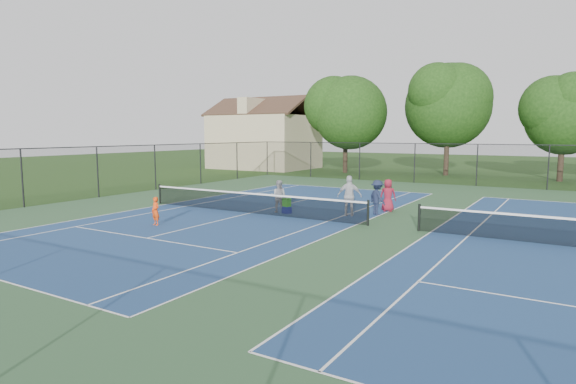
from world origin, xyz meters
The scene contains 15 objects.
ground centered at (0.00, 0.00, 0.00)m, with size 140.00×140.00×0.00m, color #234716.
court_pad centered at (0.00, 0.00, 0.00)m, with size 36.00×36.00×0.01m, color #305635.
tennis_court_left centered at (-7.00, 0.00, 0.10)m, with size 12.00×23.83×1.07m.
perimeter_fence centered at (0.00, 0.00, 1.60)m, with size 36.08×36.08×3.02m.
tree_back_a centered at (-13.00, 24.00, 6.04)m, with size 6.80×6.80×9.15m.
tree_back_b centered at (-4.00, 26.00, 6.60)m, with size 7.60×7.60×10.03m.
tree_back_c centered at (5.00, 25.00, 5.48)m, with size 6.00×6.00×8.40m.
clapboard_house centered at (-23.00, 25.00, 3.09)m, with size 10.80×8.10×7.65m.
child_player centered at (-8.60, -4.43, 0.59)m, with size 0.43×0.28×1.18m, color #F74610.
instructor centered at (-5.99, 0.95, 0.78)m, with size 0.76×0.59×1.56m, color #9B9B9D.
bystander_a centered at (-2.65, 1.74, 0.94)m, with size 1.10×0.46×1.87m, color silver.
bystander_b centered at (-1.67, 2.68, 0.82)m, with size 1.06×0.61×1.64m, color #192139.
bystander_c centered at (-1.61, 3.93, 0.79)m, with size 0.77×0.50×1.58m, color maroon.
ball_crate centered at (-5.52, 0.93, 0.16)m, with size 0.37×0.32×0.32m, color navy.
ball_hopper centered at (-5.52, 0.93, 0.52)m, with size 0.34×0.28×0.39m, color green.
Camera 1 is at (6.21, -18.33, 3.79)m, focal length 30.00 mm.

